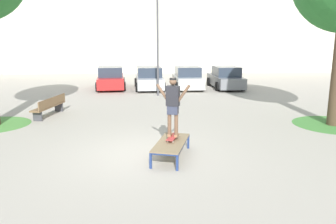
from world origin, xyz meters
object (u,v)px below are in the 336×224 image
(skater, at_px, (173,103))
(light_post, at_px, (158,30))
(skate_box, at_px, (171,144))
(car_white, at_px, (187,78))
(car_grey, at_px, (226,78))
(park_bench, at_px, (50,106))
(car_red, at_px, (111,78))
(car_silver, at_px, (149,79))
(skateboard, at_px, (173,137))

(skater, distance_m, light_post, 10.82)
(skate_box, bearing_deg, car_white, 81.47)
(car_grey, relative_size, park_bench, 1.74)
(light_post, bearing_deg, car_grey, 30.67)
(skate_box, height_order, car_red, car_red)
(car_white, relative_size, park_bench, 1.74)
(skate_box, distance_m, car_silver, 13.61)
(car_silver, relative_size, car_white, 1.01)
(light_post, bearing_deg, skate_box, -89.73)
(skater, relative_size, light_post, 0.29)
(car_red, bearing_deg, park_bench, -101.93)
(car_silver, distance_m, car_grey, 5.24)
(skateboard, height_order, car_red, car_red)
(car_silver, xyz_separation_m, car_white, (2.62, 0.10, 0.00))
(car_grey, relative_size, light_post, 0.73)
(car_white, bearing_deg, skate_box, -98.53)
(skate_box, xyz_separation_m, car_white, (2.05, 13.70, 0.28))
(park_bench, bearing_deg, skateboard, -47.03)
(skateboard, bearing_deg, car_silver, 92.68)
(skater, relative_size, car_white, 0.40)
(skater, xyz_separation_m, car_grey, (4.61, 13.38, -0.84))
(skateboard, relative_size, car_grey, 0.19)
(skate_box, height_order, car_silver, car_silver)
(skater, bearing_deg, light_post, 90.62)
(car_red, xyz_separation_m, light_post, (3.13, -3.12, 3.13))
(skateboard, bearing_deg, skater, 70.90)
(car_red, relative_size, car_grey, 1.02)
(car_grey, bearing_deg, skater, -109.01)
(car_silver, bearing_deg, skate_box, -87.63)
(car_red, height_order, car_grey, same)
(car_silver, height_order, car_white, same)
(car_red, distance_m, car_grey, 7.86)
(skate_box, xyz_separation_m, light_post, (-0.05, 10.80, 3.41))
(car_white, xyz_separation_m, car_grey, (2.62, -0.09, 0.00))
(car_silver, bearing_deg, car_red, 172.88)
(car_grey, distance_m, park_bench, 12.52)
(skater, height_order, light_post, light_post)
(skateboard, height_order, park_bench, park_bench)
(skater, bearing_deg, car_white, 81.59)
(car_white, bearing_deg, car_silver, -177.70)
(skate_box, relative_size, car_silver, 0.47)
(skater, bearing_deg, car_red, 103.33)
(skateboard, distance_m, car_grey, 14.15)
(car_white, xyz_separation_m, light_post, (-2.11, -2.90, 3.13))
(park_bench, relative_size, light_post, 0.42)
(car_silver, relative_size, car_grey, 1.01)
(skate_box, xyz_separation_m, car_red, (-3.18, 13.92, 0.28))
(skateboard, xyz_separation_m, car_grey, (4.61, 13.38, 0.15))
(skater, relative_size, car_red, 0.39)
(skateboard, bearing_deg, car_red, 103.32)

